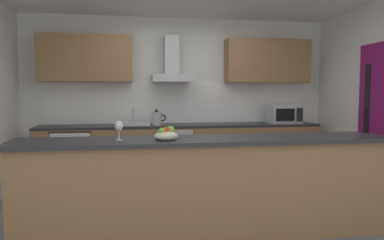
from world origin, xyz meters
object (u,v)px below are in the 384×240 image
at_px(fruit_bowl, 166,135).
at_px(refrigerator, 74,158).
at_px(oven, 173,153).
at_px(sink, 133,123).
at_px(microwave, 284,114).
at_px(range_hood, 172,68).
at_px(wine_glass, 119,127).
at_px(kettle, 156,118).

bearing_deg(fruit_bowl, refrigerator, 117.85).
bearing_deg(oven, refrigerator, -179.89).
xyz_separation_m(refrigerator, sink, (0.88, 0.01, 0.50)).
relative_size(microwave, range_hood, 0.69).
xyz_separation_m(refrigerator, fruit_bowl, (1.18, -2.23, 0.58)).
distance_m(oven, wine_glass, 2.39).
height_order(oven, sink, sink).
bearing_deg(wine_glass, microwave, 40.38).
height_order(wine_glass, fruit_bowl, wine_glass).
distance_m(sink, range_hood, 1.06).
xyz_separation_m(microwave, range_hood, (-1.81, 0.16, 0.74)).
xyz_separation_m(microwave, wine_glass, (-2.54, -2.16, 0.03)).
bearing_deg(range_hood, kettle, -147.24).
height_order(oven, fruit_bowl, fruit_bowl).
xyz_separation_m(sink, wine_glass, (-0.13, -2.20, 0.15)).
relative_size(wine_glass, fruit_bowl, 0.81).
xyz_separation_m(oven, fruit_bowl, (-0.31, -2.23, 0.54)).
xyz_separation_m(range_hood, wine_glass, (-0.73, -2.32, -0.71)).
distance_m(microwave, sink, 2.41).
xyz_separation_m(refrigerator, microwave, (3.29, -0.03, 0.62)).
height_order(kettle, range_hood, range_hood).
relative_size(oven, refrigerator, 0.94).
xyz_separation_m(sink, kettle, (0.35, -0.04, 0.08)).
relative_size(oven, range_hood, 1.11).
relative_size(microwave, kettle, 1.73).
distance_m(range_hood, wine_glass, 2.53).
relative_size(kettle, wine_glass, 1.62).
relative_size(refrigerator, fruit_bowl, 3.86).
xyz_separation_m(microwave, sink, (-2.41, 0.04, -0.12)).
relative_size(refrigerator, kettle, 2.94).
height_order(oven, wine_glass, wine_glass).
relative_size(kettle, range_hood, 0.40).
relative_size(refrigerator, microwave, 1.70).
bearing_deg(refrigerator, range_hood, 5.09).
bearing_deg(oven, sink, 178.96).
distance_m(oven, range_hood, 1.33).
xyz_separation_m(refrigerator, kettle, (1.23, -0.03, 0.58)).
relative_size(microwave, wine_glass, 2.81).
relative_size(sink, range_hood, 0.69).
bearing_deg(sink, refrigerator, -179.11).
bearing_deg(microwave, fruit_bowl, -133.79).
bearing_deg(range_hood, sink, -168.91).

